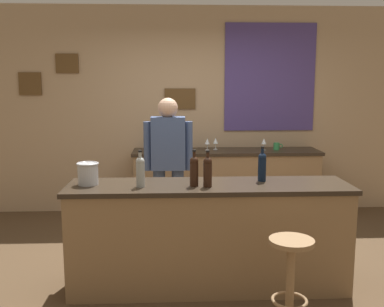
{
  "coord_description": "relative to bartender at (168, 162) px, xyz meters",
  "views": [
    {
      "loc": [
        -0.31,
        -4.04,
        1.76
      ],
      "look_at": [
        -0.11,
        0.45,
        1.05
      ],
      "focal_mm": 41.13,
      "sensor_mm": 36.0,
      "label": 1
    }
  ],
  "objects": [
    {
      "name": "wine_glass_b",
      "position": [
        0.5,
        1.09,
        0.07
      ],
      "size": [
        0.07,
        0.07,
        0.16
      ],
      "color": "silver",
      "rests_on": "side_counter"
    },
    {
      "name": "back_wall",
      "position": [
        0.38,
        1.44,
        0.48
      ],
      "size": [
        6.0,
        0.09,
        2.8
      ],
      "color": "tan",
      "rests_on": "ground_plane"
    },
    {
      "name": "wine_glass_d",
      "position": [
        1.25,
        1.06,
        0.07
      ],
      "size": [
        0.07,
        0.07,
        0.16
      ],
      "color": "silver",
      "rests_on": "side_counter"
    },
    {
      "name": "ground_plane",
      "position": [
        0.35,
        -0.59,
        -0.94
      ],
      "size": [
        10.0,
        10.0,
        0.0
      ],
      "primitive_type": "plane",
      "color": "#4C3823"
    },
    {
      "name": "ice_bucket",
      "position": [
        -0.67,
        -0.96,
        0.08
      ],
      "size": [
        0.19,
        0.19,
        0.19
      ],
      "color": "#B7BABF",
      "rests_on": "bar_counter"
    },
    {
      "name": "wine_bottle_d",
      "position": [
        0.83,
        -0.89,
        0.12
      ],
      "size": [
        0.07,
        0.07,
        0.31
      ],
      "color": "black",
      "rests_on": "bar_counter"
    },
    {
      "name": "wine_glass_c",
      "position": [
        0.62,
        1.14,
        0.07
      ],
      "size": [
        0.07,
        0.07,
        0.16
      ],
      "color": "silver",
      "rests_on": "side_counter"
    },
    {
      "name": "bartender",
      "position": [
        0.0,
        0.0,
        0.0
      ],
      "size": [
        0.52,
        0.21,
        1.62
      ],
      "color": "#384766",
      "rests_on": "ground_plane"
    },
    {
      "name": "wine_bottle_c",
      "position": [
        0.33,
        -1.09,
        0.12
      ],
      "size": [
        0.07,
        0.07,
        0.31
      ],
      "color": "black",
      "rests_on": "bar_counter"
    },
    {
      "name": "coffee_mug",
      "position": [
        1.42,
        1.07,
        0.01
      ],
      "size": [
        0.12,
        0.08,
        0.09
      ],
      "color": "#338C4C",
      "rests_on": "side_counter"
    },
    {
      "name": "bar_stool",
      "position": [
        0.88,
        -1.7,
        -0.48
      ],
      "size": [
        0.32,
        0.32,
        0.68
      ],
      "color": "olive",
      "rests_on": "ground_plane"
    },
    {
      "name": "wine_glass_a",
      "position": [
        -0.04,
        1.06,
        0.07
      ],
      "size": [
        0.07,
        0.07,
        0.16
      ],
      "color": "silver",
      "rests_on": "side_counter"
    },
    {
      "name": "wine_bottle_b",
      "position": [
        0.22,
        -1.05,
        0.12
      ],
      "size": [
        0.07,
        0.07,
        0.31
      ],
      "color": "black",
      "rests_on": "bar_counter"
    },
    {
      "name": "wine_bottle_a",
      "position": [
        -0.22,
        -1.06,
        0.12
      ],
      "size": [
        0.07,
        0.07,
        0.31
      ],
      "color": "#999E99",
      "rests_on": "bar_counter"
    },
    {
      "name": "side_counter",
      "position": [
        0.75,
        1.06,
        -0.48
      ],
      "size": [
        2.45,
        0.56,
        0.9
      ],
      "color": "olive",
      "rests_on": "ground_plane"
    },
    {
      "name": "bar_counter",
      "position": [
        0.35,
        -0.99,
        -0.47
      ],
      "size": [
        2.4,
        0.6,
        0.92
      ],
      "color": "olive",
      "rests_on": "ground_plane"
    }
  ]
}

